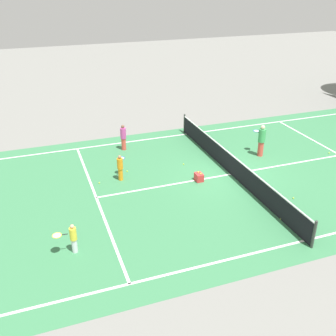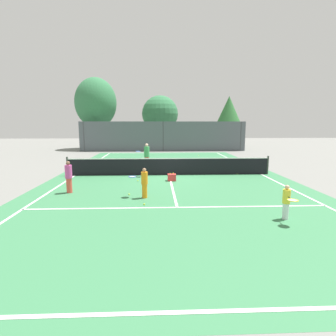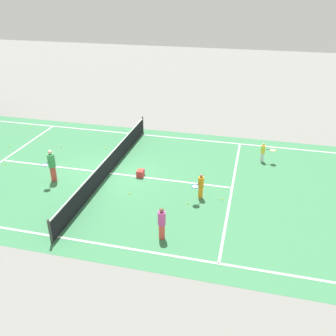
{
  "view_description": "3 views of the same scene",
  "coord_description": "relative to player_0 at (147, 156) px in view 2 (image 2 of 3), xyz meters",
  "views": [
    {
      "loc": [
        14.62,
        -8.44,
        8.56
      ],
      "look_at": [
        0.55,
        -3.36,
        1.15
      ],
      "focal_mm": 42.29,
      "sensor_mm": 36.0,
      "label": 1
    },
    {
      "loc": [
        -0.73,
        -16.0,
        3.02
      ],
      "look_at": [
        -0.11,
        -1.17,
        0.6
      ],
      "focal_mm": 29.5,
      "sensor_mm": 36.0,
      "label": 2
    },
    {
      "loc": [
        -15.71,
        -7.04,
        9.11
      ],
      "look_at": [
        -0.51,
        -3.3,
        0.97
      ],
      "focal_mm": 39.13,
      "sensor_mm": 36.0,
      "label": 3
    }
  ],
  "objects": [
    {
      "name": "tree_2",
      "position": [
        -6.36,
        14.74,
        4.48
      ],
      "size": [
        4.77,
        4.77,
        8.23
      ],
      "color": "brown",
      "rests_on": "ground_plane"
    },
    {
      "name": "tennis_ball_9",
      "position": [
        4.31,
        -1.02,
        -0.83
      ],
      "size": [
        0.07,
        0.07,
        0.07
      ],
      "primitive_type": "sphere",
      "color": "#CCE533",
      "rests_on": "ground_plane"
    },
    {
      "name": "court_surface",
      "position": [
        1.4,
        -2.42,
        -0.87
      ],
      "size": [
        13.0,
        25.0,
        0.01
      ],
      "color": "#387A4C",
      "rests_on": "ground_plane"
    },
    {
      "name": "tree_1",
      "position": [
        1.15,
        17.37,
        3.32
      ],
      "size": [
        4.59,
        4.59,
        6.49
      ],
      "color": "brown",
      "rests_on": "ground_plane"
    },
    {
      "name": "ground_plane",
      "position": [
        1.4,
        -2.42,
        -0.87
      ],
      "size": [
        80.0,
        80.0,
        0.0
      ],
      "primitive_type": "plane",
      "color": "slate"
    },
    {
      "name": "ball_crate",
      "position": [
        1.46,
        -4.11,
        -0.69
      ],
      "size": [
        0.43,
        0.33,
        0.43
      ],
      "color": "red",
      "rests_on": "ground_plane"
    },
    {
      "name": "tennis_net",
      "position": [
        1.4,
        -2.42,
        -0.36
      ],
      "size": [
        11.9,
        0.1,
        1.1
      ],
      "color": "#333833",
      "rests_on": "ground_plane"
    },
    {
      "name": "tree_0",
      "position": [
        9.66,
        16.05,
        3.58
      ],
      "size": [
        3.32,
        3.32,
        6.32
      ],
      "color": "brown",
      "rests_on": "ground_plane"
    },
    {
      "name": "tennis_ball_0",
      "position": [
        0.19,
        -8.46,
        -0.83
      ],
      "size": [
        0.07,
        0.07,
        0.07
      ],
      "primitive_type": "sphere",
      "color": "#CCE533",
      "rests_on": "ground_plane"
    },
    {
      "name": "tennis_ball_6",
      "position": [
        3.13,
        4.78,
        -0.83
      ],
      "size": [
        0.07,
        0.07,
        0.07
      ],
      "primitive_type": "sphere",
      "color": "#CCE533",
      "rests_on": "ground_plane"
    },
    {
      "name": "tennis_ball_4",
      "position": [
        6.27,
        5.25,
        -0.83
      ],
      "size": [
        0.07,
        0.07,
        0.07
      ],
      "primitive_type": "sphere",
      "color": "#CCE533",
      "rests_on": "ground_plane"
    },
    {
      "name": "player_0",
      "position": [
        0.0,
        0.0,
        0.0
      ],
      "size": [
        0.93,
        0.37,
        1.68
      ],
      "color": "#E54C3F",
      "rests_on": "ground_plane"
    },
    {
      "name": "tennis_ball_7",
      "position": [
        4.59,
        7.0,
        -0.83
      ],
      "size": [
        0.07,
        0.07,
        0.07
      ],
      "primitive_type": "sphere",
      "color": "#CCE533",
      "rests_on": "ground_plane"
    },
    {
      "name": "tennis_ball_5",
      "position": [
        4.48,
        3.12,
        -0.83
      ],
      "size": [
        0.07,
        0.07,
        0.07
      ],
      "primitive_type": "sphere",
      "color": "#CCE533",
      "rests_on": "ground_plane"
    },
    {
      "name": "perimeter_fence",
      "position": [
        1.4,
        11.58,
        0.73
      ],
      "size": [
        18.0,
        0.12,
        3.2
      ],
      "color": "#515B60",
      "rests_on": "ground_plane"
    },
    {
      "name": "tennis_ball_2",
      "position": [
        1.03,
        3.57,
        -0.83
      ],
      "size": [
        0.07,
        0.07,
        0.07
      ],
      "primitive_type": "sphere",
      "color": "#CCE533",
      "rests_on": "ground_plane"
    },
    {
      "name": "tennis_ball_8",
      "position": [
        3.9,
        1.71,
        -0.83
      ],
      "size": [
        0.07,
        0.07,
        0.07
      ],
      "primitive_type": "sphere",
      "color": "#CCE533",
      "rests_on": "ground_plane"
    },
    {
      "name": "tennis_ball_10",
      "position": [
        -0.33,
        -4.14,
        -0.83
      ],
      "size": [
        0.07,
        0.07,
        0.07
      ],
      "primitive_type": "sphere",
      "color": "#CCE533",
      "rests_on": "ground_plane"
    },
    {
      "name": "player_2",
      "position": [
        -3.16,
        -6.47,
        -0.15
      ],
      "size": [
        0.3,
        0.3,
        1.4
      ],
      "color": "#E54C3F",
      "rests_on": "ground_plane"
    },
    {
      "name": "player_1",
      "position": [
        4.75,
        -10.21,
        -0.28
      ],
      "size": [
        0.37,
        0.82,
        1.11
      ],
      "color": "silver",
      "rests_on": "ground_plane"
    },
    {
      "name": "tennis_ball_1",
      "position": [
        -0.51,
        -6.98,
        -0.83
      ],
      "size": [
        0.07,
        0.07,
        0.07
      ],
      "primitive_type": "sphere",
      "color": "#CCE533",
      "rests_on": "ground_plane"
    },
    {
      "name": "player_3",
      "position": [
        0.14,
        -7.44,
        -0.22
      ],
      "size": [
        0.84,
        0.53,
        1.24
      ],
      "color": "orange",
      "rests_on": "ground_plane"
    },
    {
      "name": "tennis_ball_3",
      "position": [
        5.47,
        -2.42,
        -0.83
      ],
      "size": [
        0.07,
        0.07,
        0.07
      ],
      "primitive_type": "sphere",
      "color": "#CCE533",
      "rests_on": "ground_plane"
    }
  ]
}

